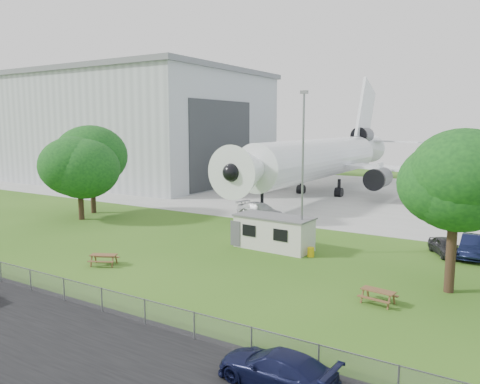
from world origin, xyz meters
The scene contains 17 objects.
ground centered at (0.00, 0.00, 0.00)m, with size 160.00×160.00×0.00m, color #4A7724.
concrete_apron centered at (0.00, 38.00, 0.01)m, with size 120.00×46.00×0.03m, color #B7B7B2.
hangar centered at (-37.97, 36.00, 9.41)m, with size 43.00×31.00×18.55m.
airliner centered at (-2.00, 35.86, 5.27)m, with size 46.36×47.73×17.69m.
site_cabin centered at (5.78, 6.38, 1.31)m, with size 6.81×3.00×2.62m.
picnic_west centered at (-2.24, -3.71, 0.00)m, with size 1.80×1.50×0.76m, color brown, non-canonical shape.
picnic_east centered at (15.91, -0.81, 0.00)m, with size 1.80×1.50×0.76m, color brown, non-canonical shape.
fence centered at (0.00, -9.50, 0.00)m, with size 58.00×0.04×1.30m, color gray.
lamp_mast centered at (8.20, 6.20, 6.00)m, with size 0.16×0.16×12.00m, color slate.
tree_west_big centered at (-18.27, 9.39, 6.27)m, with size 8.20×8.20×10.38m.
tree_west_small centered at (-16.45, 6.21, 5.30)m, with size 7.39×7.39×9.00m.
tree_east_front centered at (18.94, 3.16, 6.56)m, with size 6.82×6.82×9.99m.
tree_far_apron centered at (17.44, 29.70, 4.74)m, with size 6.08×6.08×7.79m.
car_east_van centered at (14.95, -11.00, 0.68)m, with size 1.92×4.72×1.37m, color black.
car_ne_hatch centered at (17.56, 11.42, 0.65)m, with size 1.53×3.81×1.30m, color black.
car_ne_sedan centered at (19.41, 11.96, 0.80)m, with size 1.69×4.83×1.59m, color black.
car_apron_van centered at (-1.04, 16.35, 0.80)m, with size 2.24×5.50×1.60m, color silver.
Camera 1 is at (22.30, -25.51, 9.65)m, focal length 35.00 mm.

